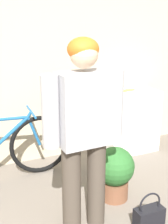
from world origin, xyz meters
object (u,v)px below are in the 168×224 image
person (84,125)px  handbag (149,216)px  potted_plant (115,171)px  banana (124,90)px

person → handbag: 1.03m
potted_plant → handbag: bearing=-83.2°
banana → handbag: bearing=-112.1°
person → potted_plant: (0.46, 0.27, -0.65)m
handbag → person: bearing=154.4°
person → potted_plant: bearing=27.8°
potted_plant → person: bearing=-149.8°
banana → handbag: (-0.60, -1.48, -0.74)m
handbag → potted_plant: potted_plant is taller
person → handbag: size_ratio=4.91×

